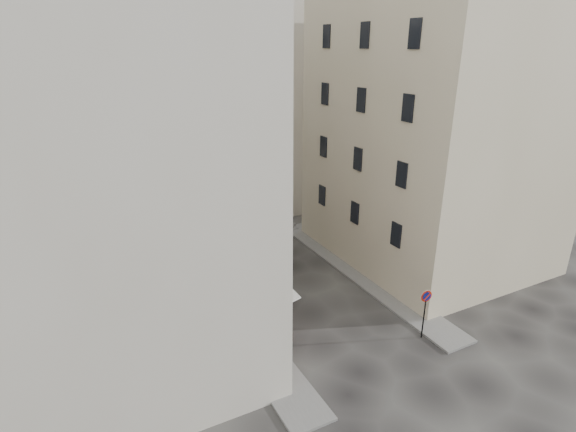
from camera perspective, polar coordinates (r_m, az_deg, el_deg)
ground at (r=25.80m, az=4.30°, el=-12.01°), size 90.00×90.00×0.00m
sidewalk_left at (r=27.26m, az=-8.44°, el=-10.09°), size 2.00×22.00×0.12m
sidewalk_right at (r=30.13m, az=8.69°, el=-6.92°), size 2.00×18.00×0.12m
building_left at (r=21.69m, az=-24.34°, el=9.30°), size 12.20×16.20×20.60m
building_right at (r=31.40m, az=18.21°, el=11.30°), size 12.20×14.20×18.60m
building_back at (r=39.09m, az=-11.68°, el=13.59°), size 18.20×10.20×18.60m
cafe_storefront at (r=23.95m, az=-5.85°, el=-9.62°), size 1.74×7.30×3.50m
stone_steps at (r=35.70m, az=-6.22°, el=-1.62°), size 9.00×3.15×0.80m
bollard_near at (r=23.48m, az=-1.36°, el=-14.11°), size 0.12×0.12×0.98m
bollard_mid at (r=26.17m, az=-4.77°, el=-10.16°), size 0.12×0.12×0.98m
bollard_far at (r=29.03m, az=-7.47°, el=-6.93°), size 0.12×0.12×0.98m
no_parking_sign at (r=23.69m, az=17.06°, el=-10.72°), size 0.62×0.13×2.73m
bistro_table_a at (r=22.71m, az=-1.12°, el=-15.69°), size 1.27×0.59×0.89m
bistro_table_b at (r=24.29m, az=-2.69°, el=-13.10°), size 1.17×0.55×0.82m
bistro_table_c at (r=25.85m, az=-4.24°, el=-10.63°), size 1.40×0.65×0.98m
bistro_table_d at (r=26.25m, az=-3.64°, el=-10.16°), size 1.31×0.61×0.92m
bistro_table_e at (r=28.17m, az=-6.71°, el=-8.03°), size 1.22×0.57×0.85m
pedestrian at (r=26.86m, az=-5.63°, el=-8.21°), size 0.85×0.80×1.95m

